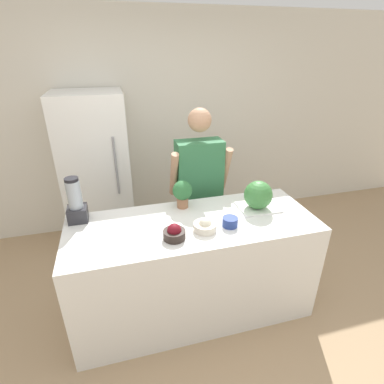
# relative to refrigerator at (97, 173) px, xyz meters

# --- Properties ---
(ground_plane) EXTENTS (14.00, 14.00, 0.00)m
(ground_plane) POSITION_rel_refrigerator_xyz_m (0.76, -1.74, -0.89)
(ground_plane) COLOR tan
(wall_back) EXTENTS (8.00, 0.06, 2.60)m
(wall_back) POSITION_rel_refrigerator_xyz_m (0.76, 0.36, 0.41)
(wall_back) COLOR silver
(wall_back) RESTS_ON ground_plane
(counter_island) EXTENTS (2.00, 0.77, 0.92)m
(counter_island) POSITION_rel_refrigerator_xyz_m (0.76, -1.35, -0.43)
(counter_island) COLOR white
(counter_island) RESTS_ON ground_plane
(refrigerator) EXTENTS (0.73, 0.65, 1.78)m
(refrigerator) POSITION_rel_refrigerator_xyz_m (0.00, 0.00, 0.00)
(refrigerator) COLOR white
(refrigerator) RESTS_ON ground_plane
(person) EXTENTS (0.59, 0.27, 1.69)m
(person) POSITION_rel_refrigerator_xyz_m (1.00, -0.71, -0.03)
(person) COLOR #333338
(person) RESTS_ON ground_plane
(cutting_board) EXTENTS (0.34, 0.27, 0.01)m
(cutting_board) POSITION_rel_refrigerator_xyz_m (1.37, -1.27, 0.03)
(cutting_board) COLOR white
(cutting_board) RESTS_ON counter_island
(watermelon) EXTENTS (0.24, 0.24, 0.24)m
(watermelon) POSITION_rel_refrigerator_xyz_m (1.35, -1.29, 0.16)
(watermelon) COLOR #3D7F3D
(watermelon) RESTS_ON cutting_board
(bowl_cherries) EXTENTS (0.16, 0.16, 0.12)m
(bowl_cherries) POSITION_rel_refrigerator_xyz_m (0.57, -1.53, 0.07)
(bowl_cherries) COLOR #2D231E
(bowl_cherries) RESTS_ON counter_island
(bowl_cream) EXTENTS (0.18, 0.18, 0.11)m
(bowl_cream) POSITION_rel_refrigerator_xyz_m (0.82, -1.49, 0.07)
(bowl_cream) COLOR beige
(bowl_cream) RESTS_ON counter_island
(bowl_small_blue) EXTENTS (0.12, 0.12, 0.07)m
(bowl_small_blue) POSITION_rel_refrigerator_xyz_m (1.02, -1.48, 0.06)
(bowl_small_blue) COLOR navy
(bowl_small_blue) RESTS_ON counter_island
(blender) EXTENTS (0.15, 0.15, 0.37)m
(blender) POSITION_rel_refrigerator_xyz_m (-0.12, -1.08, 0.18)
(blender) COLOR #28282D
(blender) RESTS_ON counter_island
(potted_plant) EXTENTS (0.17, 0.17, 0.24)m
(potted_plant) POSITION_rel_refrigerator_xyz_m (0.74, -1.09, 0.17)
(potted_plant) COLOR #996647
(potted_plant) RESTS_ON counter_island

